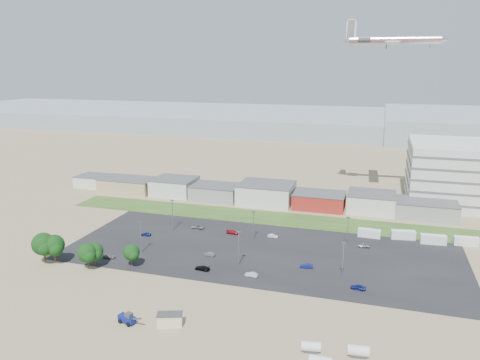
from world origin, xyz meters
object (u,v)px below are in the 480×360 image
at_px(portable_shed, 170,320).
at_px(airliner, 394,40).
at_px(parked_car_3, 202,268).
at_px(parked_car_8, 364,246).
at_px(parked_car_1, 306,266).
at_px(parked_car_10, 109,256).
at_px(storage_tank_nw, 311,346).
at_px(box_trailer_a, 369,233).
at_px(parked_car_5, 146,234).
at_px(parked_car_9, 198,227).
at_px(telehandler, 127,318).
at_px(parked_car_11, 273,236).
at_px(parked_car_2, 358,287).
at_px(tree_far_left, 44,246).
at_px(parked_car_4, 209,254).
at_px(parked_car_13, 251,274).
at_px(parked_car_6, 232,232).

distance_m(portable_shed, airliner, 139.29).
relative_size(parked_car_3, parked_car_8, 1.21).
height_order(parked_car_1, parked_car_10, parked_car_1).
relative_size(storage_tank_nw, box_trailer_a, 0.53).
height_order(parked_car_5, parked_car_8, parked_car_8).
distance_m(parked_car_1, parked_car_8, 25.37).
bearing_deg(parked_car_9, parked_car_1, -116.92).
bearing_deg(telehandler, parked_car_11, 88.03).
relative_size(parked_car_5, parked_car_11, 1.02).
height_order(telehandler, parked_car_1, telehandler).
relative_size(telehandler, parked_car_8, 1.83).
bearing_deg(parked_car_3, parked_car_5, -117.89).
distance_m(telehandler, parked_car_2, 57.66).
distance_m(parked_car_1, parked_car_5, 56.54).
bearing_deg(box_trailer_a, portable_shed, -117.54).
bearing_deg(storage_tank_nw, portable_shed, 178.76).
height_order(parked_car_1, parked_car_9, parked_car_9).
relative_size(storage_tank_nw, parked_car_9, 0.83).
bearing_deg(parked_car_3, box_trailer_a, 140.02).
height_order(tree_far_left, parked_car_11, tree_far_left).
distance_m(parked_car_8, parked_car_9, 56.57).
height_order(parked_car_2, parked_car_4, parked_car_2).
height_order(parked_car_2, parked_car_3, parked_car_2).
bearing_deg(parked_car_11, portable_shed, 171.63).
xyz_separation_m(airliner, parked_car_8, (-5.03, -56.57, -64.66)).
distance_m(box_trailer_a, parked_car_8, 10.02).
xyz_separation_m(telehandler, parked_car_13, (20.14, 30.80, -0.77)).
xyz_separation_m(parked_car_3, parked_car_5, (-28.03, 19.82, -0.04)).
relative_size(box_trailer_a, parked_car_13, 2.05).
relative_size(parked_car_2, parked_car_13, 1.08).
distance_m(tree_far_left, parked_car_5, 33.78).
bearing_deg(parked_car_11, parked_car_6, 93.45).
height_order(parked_car_1, parked_car_2, parked_car_2).
bearing_deg(parked_car_13, parked_car_9, -133.67).
xyz_separation_m(parked_car_2, parked_car_8, (0.23, 29.63, -0.05)).
xyz_separation_m(tree_far_left, parked_car_8, (87.86, 39.26, -4.62)).
height_order(telehandler, tree_far_left, tree_far_left).
bearing_deg(parked_car_8, parked_car_4, 108.88).
bearing_deg(storage_tank_nw, box_trailer_a, 82.67).
relative_size(parked_car_4, parked_car_10, 0.83).
distance_m(parked_car_3, parked_car_10, 29.58).
bearing_deg(parked_car_3, parked_car_9, -148.64).
distance_m(telehandler, parked_car_3, 31.27).
xyz_separation_m(tree_far_left, parked_car_2, (87.64, 9.64, -4.57)).
distance_m(parked_car_6, parked_car_13, 33.36).
distance_m(parked_car_6, parked_car_11, 13.90).
distance_m(airliner, parked_car_11, 92.50).
xyz_separation_m(airliner, parked_car_10, (-77.23, -87.18, -64.69)).
height_order(airliner, parked_car_9, airliner).
bearing_deg(parked_car_5, parked_car_11, 105.01).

